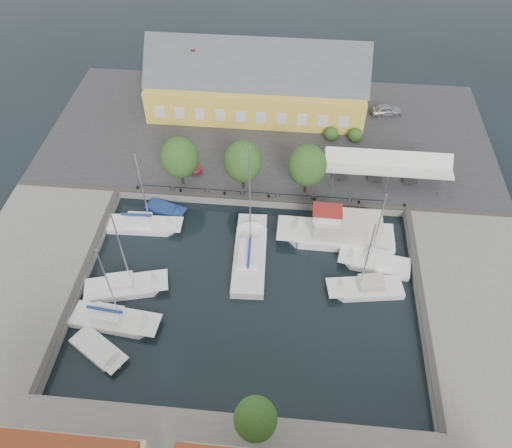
% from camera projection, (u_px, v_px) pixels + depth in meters
% --- Properties ---
extents(ground, '(140.00, 140.00, 0.00)m').
position_uv_depth(ground, '(250.00, 278.00, 49.49)').
color(ground, black).
rests_on(ground, ground).
extents(north_quay, '(56.00, 26.00, 1.00)m').
position_uv_depth(north_quay, '(268.00, 134.00, 64.72)').
color(north_quay, '#2D2D30').
rests_on(north_quay, ground).
extents(west_quay, '(12.00, 24.00, 1.00)m').
position_uv_depth(west_quay, '(27.00, 275.00, 49.19)').
color(west_quay, slate).
rests_on(west_quay, ground).
extents(east_quay, '(12.00, 24.00, 1.00)m').
position_uv_depth(east_quay, '(483.00, 310.00, 46.36)').
color(east_quay, slate).
rests_on(east_quay, ground).
extents(quay_edge_fittings, '(56.00, 24.72, 0.40)m').
position_uv_depth(quay_edge_fittings, '(255.00, 236.00, 51.93)').
color(quay_edge_fittings, '#383533').
rests_on(quay_edge_fittings, north_quay).
extents(warehouse, '(28.56, 14.00, 9.55)m').
position_uv_depth(warehouse, '(252.00, 84.00, 65.64)').
color(warehouse, yellow).
rests_on(warehouse, north_quay).
extents(tent_canopy, '(14.00, 4.00, 2.83)m').
position_uv_depth(tent_canopy, '(388.00, 164.00, 55.73)').
color(tent_canopy, white).
rests_on(tent_canopy, north_quay).
extents(quay_trees, '(18.20, 4.20, 6.30)m').
position_uv_depth(quay_trees, '(243.00, 161.00, 54.18)').
color(quay_trees, black).
rests_on(quay_trees, north_quay).
extents(car_silver, '(4.29, 2.41, 1.38)m').
position_uv_depth(car_silver, '(386.00, 110.00, 66.36)').
color(car_silver, '#A9AAB1').
rests_on(car_silver, north_quay).
extents(car_red, '(3.24, 3.87, 1.25)m').
position_uv_depth(car_red, '(191.00, 162.00, 59.08)').
color(car_red, maroon).
rests_on(car_red, north_quay).
extents(center_sailboat, '(3.57, 10.75, 14.29)m').
position_uv_depth(center_sailboat, '(250.00, 257.00, 50.85)').
color(center_sailboat, white).
rests_on(center_sailboat, ground).
extents(trawler, '(12.51, 3.89, 5.00)m').
position_uv_depth(trawler, '(340.00, 233.00, 52.29)').
color(trawler, white).
rests_on(trawler, ground).
extents(east_boat_a, '(7.49, 3.58, 10.40)m').
position_uv_depth(east_boat_a, '(376.00, 264.00, 50.40)').
color(east_boat_a, white).
rests_on(east_boat_a, ground).
extents(east_boat_b, '(7.65, 3.52, 10.24)m').
position_uv_depth(east_boat_b, '(367.00, 289.00, 48.28)').
color(east_boat_b, white).
rests_on(east_boat_b, ground).
extents(west_boat_a, '(8.20, 2.55, 10.81)m').
position_uv_depth(west_boat_a, '(143.00, 226.00, 53.96)').
color(west_boat_a, white).
rests_on(west_boat_a, ground).
extents(west_boat_c, '(8.38, 4.49, 10.97)m').
position_uv_depth(west_boat_c, '(124.00, 288.00, 48.40)').
color(west_boat_c, white).
rests_on(west_boat_c, ground).
extents(west_boat_d, '(8.57, 3.31, 11.21)m').
position_uv_depth(west_boat_d, '(114.00, 321.00, 45.87)').
color(west_boat_d, white).
rests_on(west_boat_d, ground).
extents(launch_sw, '(5.86, 4.74, 0.98)m').
position_uv_depth(launch_sw, '(99.00, 350.00, 44.01)').
color(launch_sw, white).
rests_on(launch_sw, ground).
extents(launch_nw, '(4.86, 3.08, 0.88)m').
position_uv_depth(launch_nw, '(165.00, 210.00, 55.84)').
color(launch_nw, navy).
rests_on(launch_nw, ground).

